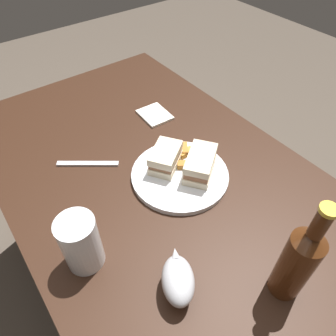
{
  "coord_description": "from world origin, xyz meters",
  "views": [
    {
      "loc": [
        -0.51,
        0.34,
        1.4
      ],
      "look_at": [
        -0.02,
        -0.02,
        0.77
      ],
      "focal_mm": 33.64,
      "sensor_mm": 36.0,
      "label": 1
    }
  ],
  "objects_px": {
    "cider_bottle": "(298,261)",
    "pint_glass": "(82,245)",
    "fork": "(88,164)",
    "sandwich_half_left": "(200,164)",
    "sandwich_half_right": "(164,157)",
    "napkin": "(155,115)",
    "gravy_boat": "(178,280)",
    "plate": "(180,175)"
  },
  "relations": [
    {
      "from": "sandwich_half_left",
      "to": "pint_glass",
      "type": "bearing_deg",
      "value": 96.62
    },
    {
      "from": "fork",
      "to": "plate",
      "type": "bearing_deg",
      "value": -10.28
    },
    {
      "from": "sandwich_half_left",
      "to": "fork",
      "type": "xyz_separation_m",
      "value": [
        0.23,
        0.23,
        -0.04
      ]
    },
    {
      "from": "pint_glass",
      "to": "sandwich_half_right",
      "type": "bearing_deg",
      "value": -68.0
    },
    {
      "from": "plate",
      "to": "sandwich_half_right",
      "type": "height_order",
      "value": "sandwich_half_right"
    },
    {
      "from": "plate",
      "to": "fork",
      "type": "relative_size",
      "value": 1.51
    },
    {
      "from": "sandwich_half_right",
      "to": "fork",
      "type": "bearing_deg",
      "value": 49.34
    },
    {
      "from": "sandwich_half_right",
      "to": "gravy_boat",
      "type": "height_order",
      "value": "sandwich_half_right"
    },
    {
      "from": "sandwich_half_right",
      "to": "gravy_boat",
      "type": "distance_m",
      "value": 0.36
    },
    {
      "from": "cider_bottle",
      "to": "napkin",
      "type": "distance_m",
      "value": 0.68
    },
    {
      "from": "pint_glass",
      "to": "fork",
      "type": "relative_size",
      "value": 0.78
    },
    {
      "from": "sandwich_half_left",
      "to": "gravy_boat",
      "type": "bearing_deg",
      "value": 131.33
    },
    {
      "from": "sandwich_half_right",
      "to": "cider_bottle",
      "type": "bearing_deg",
      "value": 179.06
    },
    {
      "from": "cider_bottle",
      "to": "plate",
      "type": "bearing_deg",
      "value": -3.2
    },
    {
      "from": "sandwich_half_left",
      "to": "sandwich_half_right",
      "type": "xyz_separation_m",
      "value": [
        0.08,
        0.06,
        -0.0
      ]
    },
    {
      "from": "fork",
      "to": "sandwich_half_left",
      "type": "bearing_deg",
      "value": -7.82
    },
    {
      "from": "cider_bottle",
      "to": "napkin",
      "type": "xyz_separation_m",
      "value": [
        0.66,
        -0.13,
        -0.11
      ]
    },
    {
      "from": "pint_glass",
      "to": "sandwich_half_left",
      "type": "bearing_deg",
      "value": -83.38
    },
    {
      "from": "sandwich_half_right",
      "to": "fork",
      "type": "xyz_separation_m",
      "value": [
        0.15,
        0.17,
        -0.04
      ]
    },
    {
      "from": "napkin",
      "to": "plate",
      "type": "bearing_deg",
      "value": 158.56
    },
    {
      "from": "plate",
      "to": "fork",
      "type": "xyz_separation_m",
      "value": [
        0.2,
        0.18,
        -0.0
      ]
    },
    {
      "from": "plate",
      "to": "sandwich_half_left",
      "type": "bearing_deg",
      "value": -122.46
    },
    {
      "from": "sandwich_half_right",
      "to": "cider_bottle",
      "type": "xyz_separation_m",
      "value": [
        -0.43,
        0.01,
        0.06
      ]
    },
    {
      "from": "plate",
      "to": "sandwich_half_left",
      "type": "height_order",
      "value": "sandwich_half_left"
    },
    {
      "from": "gravy_boat",
      "to": "napkin",
      "type": "relative_size",
      "value": 1.15
    },
    {
      "from": "plate",
      "to": "pint_glass",
      "type": "bearing_deg",
      "value": 102.59
    },
    {
      "from": "fork",
      "to": "napkin",
      "type": "bearing_deg",
      "value": 51.72
    },
    {
      "from": "napkin",
      "to": "sandwich_half_left",
      "type": "bearing_deg",
      "value": 168.47
    },
    {
      "from": "sandwich_half_right",
      "to": "napkin",
      "type": "height_order",
      "value": "sandwich_half_right"
    },
    {
      "from": "sandwich_half_right",
      "to": "napkin",
      "type": "relative_size",
      "value": 1.15
    },
    {
      "from": "napkin",
      "to": "fork",
      "type": "relative_size",
      "value": 0.61
    },
    {
      "from": "sandwich_half_left",
      "to": "napkin",
      "type": "bearing_deg",
      "value": -11.53
    },
    {
      "from": "fork",
      "to": "cider_bottle",
      "type": "bearing_deg",
      "value": -37.25
    },
    {
      "from": "pint_glass",
      "to": "cider_bottle",
      "type": "bearing_deg",
      "value": -135.16
    },
    {
      "from": "sandwich_half_left",
      "to": "sandwich_half_right",
      "type": "relative_size",
      "value": 1.11
    },
    {
      "from": "plate",
      "to": "pint_glass",
      "type": "distance_m",
      "value": 0.34
    },
    {
      "from": "cider_bottle",
      "to": "sandwich_half_left",
      "type": "bearing_deg",
      "value": -10.95
    },
    {
      "from": "cider_bottle",
      "to": "gravy_boat",
      "type": "bearing_deg",
      "value": 54.72
    },
    {
      "from": "sandwich_half_right",
      "to": "fork",
      "type": "relative_size",
      "value": 0.7
    },
    {
      "from": "cider_bottle",
      "to": "pint_glass",
      "type": "bearing_deg",
      "value": 44.84
    },
    {
      "from": "gravy_boat",
      "to": "cider_bottle",
      "type": "xyz_separation_m",
      "value": [
        -0.13,
        -0.18,
        0.07
      ]
    },
    {
      "from": "sandwich_half_left",
      "to": "fork",
      "type": "distance_m",
      "value": 0.33
    }
  ]
}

